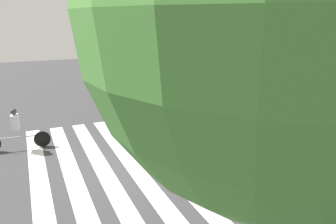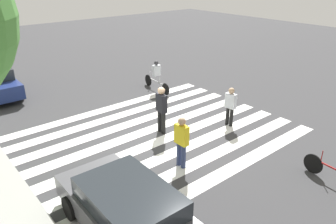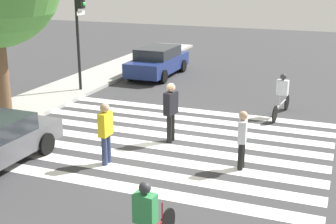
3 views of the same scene
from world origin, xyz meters
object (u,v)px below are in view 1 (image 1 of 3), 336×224
cyclist_mid_street (16,127)px  street_tree (285,13)px  pedestrian_adult_yellow_jacket (150,112)px  pedestrian_adult_blue_shirt (215,134)px  pedestrian_adult_tall_backpack (142,132)px  cyclist_near_curb (253,105)px  car_parked_dark_suv (314,169)px

cyclist_mid_street → street_tree: bearing=115.1°
pedestrian_adult_yellow_jacket → pedestrian_adult_blue_shirt: bearing=-80.2°
cyclist_mid_street → pedestrian_adult_tall_backpack: bearing=150.6°
pedestrian_adult_yellow_jacket → cyclist_near_curb: size_ratio=0.68×
street_tree → cyclist_near_curb: (-6.63, -8.65, -3.94)m
cyclist_near_curb → car_parked_dark_suv: size_ratio=0.52×
pedestrian_adult_tall_backpack → pedestrian_adult_blue_shirt: (-2.27, 1.01, -0.07)m
street_tree → cyclist_mid_street: 10.93m
pedestrian_adult_tall_backpack → car_parked_dark_suv: (-3.69, 3.90, -0.36)m
street_tree → cyclist_near_curb: 11.59m
pedestrian_adult_tall_backpack → pedestrian_adult_yellow_jacket: size_ratio=1.15×
street_tree → pedestrian_adult_tall_backpack: size_ratio=3.89×
street_tree → pedestrian_adult_yellow_jacket: street_tree is taller
car_parked_dark_suv → pedestrian_adult_tall_backpack: bearing=-45.7°
cyclist_near_curb → pedestrian_adult_yellow_jacket: bearing=-2.9°
car_parked_dark_suv → cyclist_near_curb: bearing=-111.3°
cyclist_near_curb → car_parked_dark_suv: bearing=73.0°
pedestrian_adult_blue_shirt → street_tree: bearing=63.4°
pedestrian_adult_tall_backpack → car_parked_dark_suv: 5.38m
pedestrian_adult_blue_shirt → cyclist_near_curb: pedestrian_adult_blue_shirt is taller
street_tree → pedestrian_adult_tall_backpack: (-0.61, -6.84, -3.75)m
cyclist_mid_street → car_parked_dark_suv: bearing=144.8°
pedestrian_adult_blue_shirt → cyclist_near_curb: (-3.75, -2.83, -0.11)m
street_tree → cyclist_near_curb: size_ratio=3.04×
cyclist_mid_street → car_parked_dark_suv: cyclist_mid_street is taller
pedestrian_adult_blue_shirt → pedestrian_adult_tall_backpack: bearing=-24.4°
pedestrian_adult_tall_backpack → cyclist_near_curb: pedestrian_adult_tall_backpack is taller
pedestrian_adult_tall_backpack → cyclist_mid_street: 4.82m
street_tree → car_parked_dark_suv: (-4.30, -2.94, -4.12)m
pedestrian_adult_tall_backpack → cyclist_near_curb: (-6.02, -1.81, -0.18)m
pedestrian_adult_blue_shirt → cyclist_near_curb: bearing=-143.3°
pedestrian_adult_yellow_jacket → pedestrian_adult_blue_shirt: 3.65m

